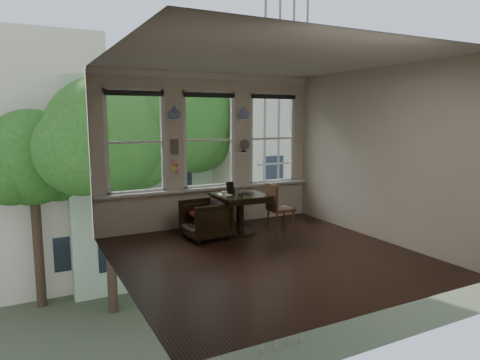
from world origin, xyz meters
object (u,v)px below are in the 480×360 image
table (240,214)px  side_chair_right (281,209)px  armchair_left (206,220)px  mug (224,194)px  laptop (247,194)px

table → side_chair_right: side_chair_right is taller
table → armchair_left: size_ratio=1.18×
table → mug: size_ratio=8.42×
side_chair_right → laptop: side_chair_right is taller
armchair_left → mug: bearing=64.3°
table → armchair_left: 0.68m
side_chair_right → laptop: 0.72m
side_chair_right → laptop: size_ratio=3.17×
armchair_left → table: bearing=85.3°
armchair_left → laptop: 0.90m
laptop → table: bearing=-179.1°
side_chair_right → table: bearing=74.1°
armchair_left → laptop: laptop is taller
laptop → side_chair_right: bearing=10.1°
armchair_left → mug: mug is taller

